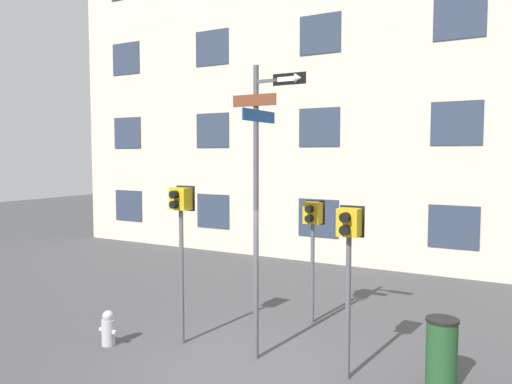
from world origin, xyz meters
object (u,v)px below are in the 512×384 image
fire_hydrant (108,328)px  trash_bin (442,353)px  pedestrian_signal_right (349,243)px  pedestrian_signal_across (313,226)px  pedestrian_signal_left (181,220)px  street_sign_pole (259,187)px

fire_hydrant → trash_bin: (5.48, 1.17, 0.22)m
pedestrian_signal_right → trash_bin: (1.30, 0.37, -1.56)m
fire_hydrant → pedestrian_signal_across: bearing=47.2°
pedestrian_signal_left → fire_hydrant: pedestrian_signal_left is taller
fire_hydrant → pedestrian_signal_right: bearing=10.8°
street_sign_pole → trash_bin: 3.70m
pedestrian_signal_left → fire_hydrant: (-1.09, -0.72, -1.94)m
pedestrian_signal_right → pedestrian_signal_across: pedestrian_signal_right is taller
pedestrian_signal_across → trash_bin: size_ratio=2.39×
pedestrian_signal_right → trash_bin: bearing=15.8°
pedestrian_signal_across → fire_hydrant: 4.32m
street_sign_pole → pedestrian_signal_left: size_ratio=1.70×
pedestrian_signal_left → pedestrian_signal_right: bearing=1.4°
street_sign_pole → pedestrian_signal_across: bearing=88.8°
pedestrian_signal_right → pedestrian_signal_across: size_ratio=1.06×
pedestrian_signal_left → trash_bin: (4.38, 0.44, -1.72)m
street_sign_pole → fire_hydrant: bearing=-163.6°
pedestrian_signal_left → fire_hydrant: 2.34m
pedestrian_signal_across → fire_hydrant: size_ratio=3.94×
pedestrian_signal_across → trash_bin: pedestrian_signal_across is taller
trash_bin → street_sign_pole: bearing=-172.2°
pedestrian_signal_right → pedestrian_signal_left: bearing=-178.6°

